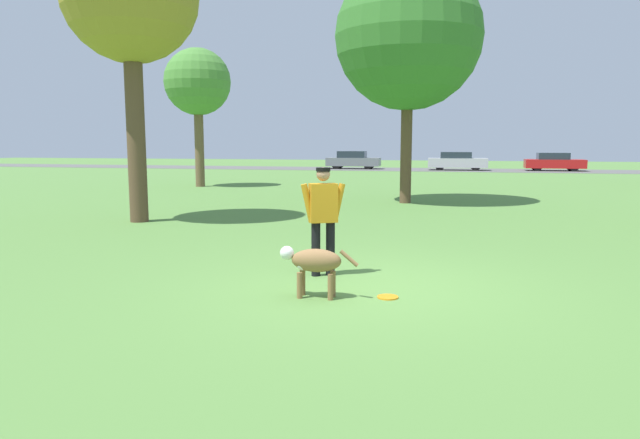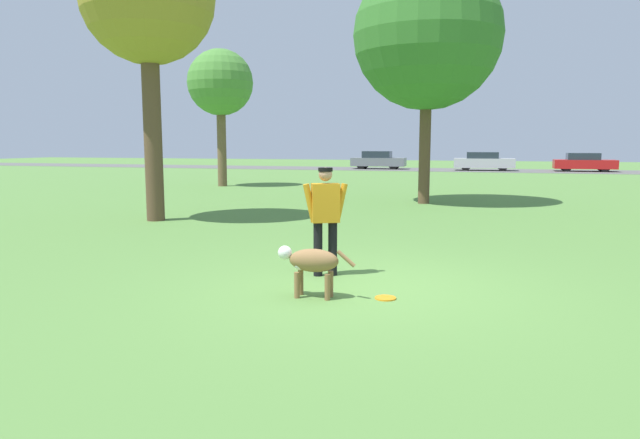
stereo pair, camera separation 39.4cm
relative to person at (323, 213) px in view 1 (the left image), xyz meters
The scene contains 10 objects.
ground_plane 1.28m from the person, 34.88° to the right, with size 120.00×120.00×0.00m, color #56843D.
far_road_strip 35.20m from the person, 88.81° to the left, with size 120.00×6.00×0.01m.
person is the anchor object (origin of this frame).
dog 1.29m from the person, 81.91° to the right, with size 0.99×0.31×0.64m.
frisbee 1.72m from the person, 42.59° to the right, with size 0.26×0.26×0.02m.
tree_mid_center 11.48m from the person, 89.41° to the left, with size 4.60×4.60×7.55m.
tree_far_left 18.67m from the person, 121.46° to the left, with size 2.91×2.91×6.07m.
parked_car_grey 35.84m from the person, 100.22° to the left, with size 4.12×1.86×1.36m.
parked_car_silver 34.85m from the person, 87.69° to the left, with size 4.25×1.89×1.32m.
parked_car_red 36.41m from the person, 77.17° to the left, with size 4.00×1.81×1.28m.
Camera 1 is at (1.22, -7.36, 1.90)m, focal length 32.00 mm.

